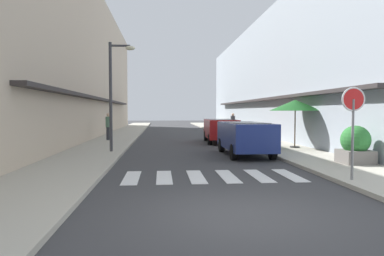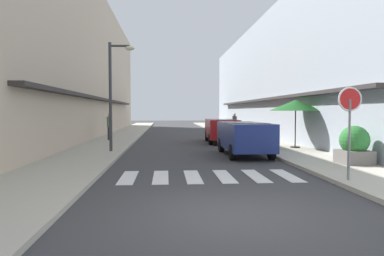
{
  "view_description": "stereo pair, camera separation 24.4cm",
  "coord_description": "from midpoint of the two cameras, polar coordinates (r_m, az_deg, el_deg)",
  "views": [
    {
      "loc": [
        -1.5,
        -6.54,
        1.95
      ],
      "look_at": [
        0.05,
        11.63,
        1.11
      ],
      "focal_mm": 33.71,
      "sensor_mm": 36.0,
      "label": 1
    },
    {
      "loc": [
        -1.26,
        -6.56,
        1.95
      ],
      "look_at": [
        0.05,
        11.63,
        1.11
      ],
      "focal_mm": 33.71,
      "sensor_mm": 36.0,
      "label": 2
    }
  ],
  "objects": [
    {
      "name": "crosswalk",
      "position": [
        10.86,
        2.53,
        -7.65
      ],
      "size": [
        5.2,
        2.2,
        0.01
      ],
      "color": "silver",
      "rests_on": "ground_plane"
    },
    {
      "name": "building_row_right",
      "position": [
        28.68,
        15.48,
        7.82
      ],
      "size": [
        5.5,
        44.47,
        9.17
      ],
      "color": "#939EA8",
      "rests_on": "ground_plane"
    },
    {
      "name": "round_street_sign",
      "position": [
        10.42,
        23.53,
        2.78
      ],
      "size": [
        0.65,
        0.07,
        2.47
      ],
      "color": "slate",
      "rests_on": "sidewalk_right"
    },
    {
      "name": "pedestrian_walking_near",
      "position": [
        23.54,
        -13.39,
        0.33
      ],
      "size": [
        0.34,
        0.34,
        1.72
      ],
      "rotation": [
        0.0,
        0.0,
        4.43
      ],
      "color": "#282B33",
      "rests_on": "sidewalk_left"
    },
    {
      "name": "planter_corner",
      "position": [
        13.87,
        23.98,
        -2.51
      ],
      "size": [
        1.03,
        1.03,
        1.33
      ],
      "color": "slate",
      "rests_on": "sidewalk_right"
    },
    {
      "name": "parked_car_near",
      "position": [
        15.98,
        7.97,
        -1.06
      ],
      "size": [
        1.82,
        4.48,
        1.47
      ],
      "color": "navy",
      "rests_on": "ground_plane"
    },
    {
      "name": "street_lamp",
      "position": [
        16.91,
        -12.49,
        6.76
      ],
      "size": [
        1.19,
        0.28,
        4.96
      ],
      "color": "#38383D",
      "rests_on": "sidewalk_left"
    },
    {
      "name": "cafe_umbrella",
      "position": [
        18.89,
        15.66,
        3.46
      ],
      "size": [
        2.59,
        2.59,
        2.41
      ],
      "color": "#262626",
      "rests_on": "sidewalk_right"
    },
    {
      "name": "pedestrian_walking_far",
      "position": [
        27.27,
        6.23,
        0.66
      ],
      "size": [
        0.34,
        0.34,
        1.7
      ],
      "rotation": [
        0.0,
        0.0,
        0.29
      ],
      "color": "#282B33",
      "rests_on": "sidewalk_right"
    },
    {
      "name": "sidewalk_left",
      "position": [
        25.7,
        -12.1,
        -1.63
      ],
      "size": [
        2.8,
        66.06,
        0.12
      ],
      "primitive_type": "cube",
      "color": "#ADA899",
      "rests_on": "ground_plane"
    },
    {
      "name": "sidewalk_right",
      "position": [
        26.19,
        8.38,
        -1.52
      ],
      "size": [
        2.8,
        66.06,
        0.12
      ],
      "primitive_type": "cube",
      "color": "#ADA899",
      "rests_on": "ground_plane"
    },
    {
      "name": "building_row_left",
      "position": [
        27.94,
        -19.92,
        9.68
      ],
      "size": [
        5.5,
        44.47,
        10.9
      ],
      "color": "#C6B299",
      "rests_on": "ground_plane"
    },
    {
      "name": "parked_car_mid",
      "position": [
        22.43,
        4.23,
        0.02
      ],
      "size": [
        1.96,
        4.54,
        1.47
      ],
      "color": "maroon",
      "rests_on": "ground_plane"
    },
    {
      "name": "ground_plane",
      "position": [
        25.54,
        -1.76,
        -1.73
      ],
      "size": [
        103.81,
        103.81,
        0.0
      ],
      "primitive_type": "plane",
      "color": "#38383A"
    }
  ]
}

